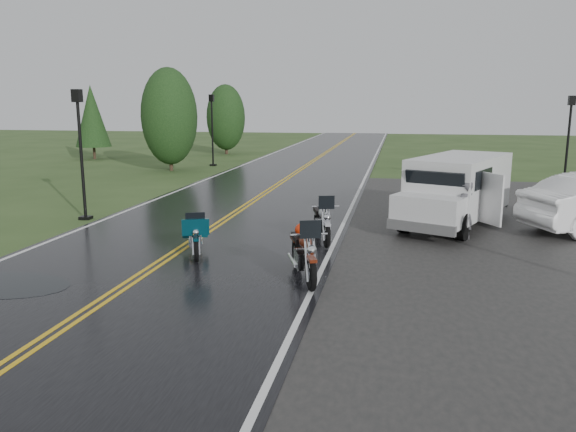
# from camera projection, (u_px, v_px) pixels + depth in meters

# --- Properties ---
(ground) EXTENTS (120.00, 120.00, 0.00)m
(ground) POSITION_uv_depth(u_px,v_px,m) (148.00, 272.00, 12.53)
(ground) COLOR #2D471E
(ground) RESTS_ON ground
(road) EXTENTS (8.00, 100.00, 0.04)m
(road) POSITION_uv_depth(u_px,v_px,m) (258.00, 198.00, 22.14)
(road) COLOR black
(road) RESTS_ON ground
(motorcycle_red) EXTENTS (1.59, 2.51, 1.39)m
(motorcycle_red) POSITION_uv_depth(u_px,v_px,m) (311.00, 260.00, 10.96)
(motorcycle_red) COLOR #58190A
(motorcycle_red) RESTS_ON ground
(motorcycle_teal) EXTENTS (1.40, 2.11, 1.17)m
(motorcycle_teal) POSITION_uv_depth(u_px,v_px,m) (196.00, 240.00, 13.04)
(motorcycle_teal) COLOR #05303C
(motorcycle_teal) RESTS_ON ground
(motorcycle_silver) EXTENTS (1.41, 2.38, 1.33)m
(motorcycle_silver) POSITION_uv_depth(u_px,v_px,m) (327.00, 225.00, 14.28)
(motorcycle_silver) COLOR #A6A9AE
(motorcycle_silver) RESTS_ON ground
(van_white) EXTENTS (4.12, 5.89, 2.17)m
(van_white) POSITION_uv_depth(u_px,v_px,m) (406.00, 196.00, 16.07)
(van_white) COLOR silver
(van_white) RESTS_ON ground
(person_at_van) EXTENTS (0.70, 0.69, 1.63)m
(person_at_van) POSITION_uv_depth(u_px,v_px,m) (465.00, 212.00, 15.25)
(person_at_van) COLOR #4D4C51
(person_at_van) RESTS_ON ground
(lamp_post_near_left) EXTENTS (0.36, 0.36, 4.19)m
(lamp_post_near_left) POSITION_uv_depth(u_px,v_px,m) (81.00, 155.00, 17.85)
(lamp_post_near_left) COLOR black
(lamp_post_near_left) RESTS_ON ground
(lamp_post_far_left) EXTENTS (0.37, 0.37, 4.26)m
(lamp_post_far_left) POSITION_uv_depth(u_px,v_px,m) (212.00, 130.00, 33.43)
(lamp_post_far_left) COLOR black
(lamp_post_far_left) RESTS_ON ground
(lamp_post_far_right) EXTENTS (0.35, 0.35, 4.06)m
(lamp_post_far_right) POSITION_uv_depth(u_px,v_px,m) (568.00, 145.00, 22.98)
(lamp_post_far_right) COLOR black
(lamp_post_far_right) RESTS_ON ground
(tree_left_mid) EXTENTS (3.09, 3.09, 4.83)m
(tree_left_mid) POSITION_uv_depth(u_px,v_px,m) (170.00, 127.00, 30.99)
(tree_left_mid) COLOR #1E3D19
(tree_left_mid) RESTS_ON ground
(tree_left_far) EXTENTS (2.82, 2.82, 4.34)m
(tree_left_far) POSITION_uv_depth(u_px,v_px,m) (226.00, 125.00, 41.25)
(tree_left_far) COLOR #1E3D19
(tree_left_far) RESTS_ON ground
(pine_left_far) EXTENTS (2.30, 2.30, 4.80)m
(pine_left_far) POSITION_uv_depth(u_px,v_px,m) (92.00, 123.00, 37.50)
(pine_left_far) COLOR #1E3D19
(pine_left_far) RESTS_ON ground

